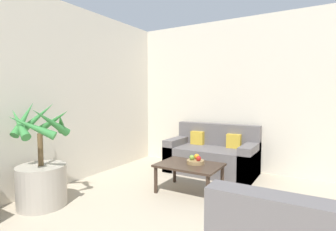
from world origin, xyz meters
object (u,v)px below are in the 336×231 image
apple_red (199,159)px  potted_palm (41,174)px  coffee_table (189,168)px  fruit_bowl (195,162)px  orange_fruit (197,156)px  apple_green (192,157)px  sofa_loveseat (212,156)px

apple_red → potted_palm: bearing=-136.6°
potted_palm → coffee_table: size_ratio=1.50×
fruit_bowl → potted_palm: bearing=-135.0°
potted_palm → apple_red: potted_palm is taller
potted_palm → apple_red: size_ratio=18.90×
potted_palm → orange_fruit: (1.38, 1.45, 0.09)m
potted_palm → orange_fruit: 2.01m
potted_palm → orange_fruit: potted_palm is taller
apple_green → orange_fruit: orange_fruit is taller
apple_green → orange_fruit: (0.04, 0.08, 0.00)m
potted_palm → fruit_bowl: bearing=45.0°
coffee_table → orange_fruit: bearing=68.4°
sofa_loveseat → apple_red: sofa_loveseat is taller
sofa_loveseat → fruit_bowl: bearing=-82.0°
sofa_loveseat → orange_fruit: (0.13, -0.92, 0.19)m
potted_palm → fruit_bowl: size_ratio=5.37×
potted_palm → coffee_table: 1.88m
fruit_bowl → coffee_table: bearing=-131.1°
coffee_table → orange_fruit: 0.20m
fruit_bowl → apple_red: apple_red is taller
fruit_bowl → orange_fruit: (-0.01, 0.06, 0.06)m
potted_palm → fruit_bowl: 1.97m
apple_green → coffee_table: bearing=-103.3°
sofa_loveseat → orange_fruit: sofa_loveseat is taller
orange_fruit → apple_red: bearing=-51.2°
coffee_table → apple_red: apple_red is taller
apple_red → orange_fruit: orange_fruit is taller
sofa_loveseat → fruit_bowl: 1.00m
coffee_table → apple_green: bearing=76.7°
apple_red → fruit_bowl: bearing=160.6°
potted_palm → sofa_loveseat: 2.68m
sofa_loveseat → coffee_table: sofa_loveseat is taller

